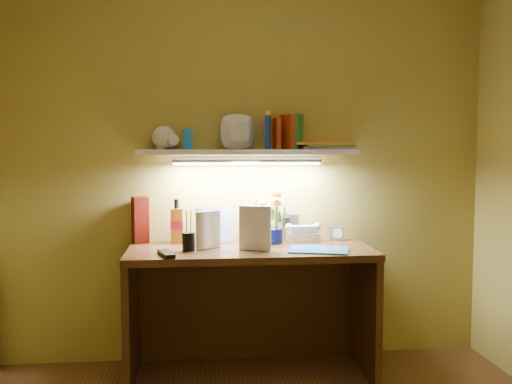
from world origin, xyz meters
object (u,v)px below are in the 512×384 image
Objects in this scene: whisky_bottle at (177,221)px; desk at (250,312)px; desk_clock at (337,233)px; flower_bouquet at (268,217)px; telephone at (303,232)px.

desk is at bearing -26.24° from whisky_bottle.
whisky_bottle reaches higher than desk.
whisky_bottle is at bearing -162.33° from desk_clock.
flower_bouquet is at bearing -4.67° from whisky_bottle.
flower_bouquet is 0.45m from desk_clock.
telephone is (0.22, 0.03, -0.10)m from flower_bouquet.
flower_bouquet reaches higher than desk.
flower_bouquet is 1.67× the size of telephone.
desk is at bearing -152.40° from telephone.
whisky_bottle is at bearing 175.33° from flower_bouquet.
flower_bouquet is 0.55m from whisky_bottle.
desk is at bearing -141.44° from desk_clock.
desk_clock is (0.22, 0.02, -0.01)m from telephone.
desk is 15.79× the size of desk_clock.
whisky_bottle is at bearing 153.76° from desk.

